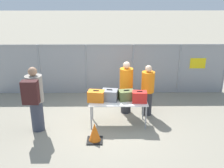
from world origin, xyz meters
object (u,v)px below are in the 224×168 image
Objects in this scene: inspection_table at (118,103)px; traveler_hooded at (35,97)px; suitcase_red at (139,97)px; suitcase_grey at (110,95)px; traffic_cone at (95,133)px; utility_trailer at (136,69)px; suitcase_olive at (126,95)px; suitcase_orange at (96,96)px; security_worker_near at (126,87)px; security_worker_far at (148,90)px.

inspection_table is 2.34m from traveler_hooded.
inspection_table is 0.64m from suitcase_red.
suitcase_grey reaches higher than inspection_table.
traffic_cone is (1.64, -0.55, -0.78)m from traveler_hooded.
traffic_cone is (-1.25, -0.86, -0.66)m from suitcase_red.
utility_trailer is at bearing 74.42° from suitcase_grey.
suitcase_red is at bearing -24.81° from suitcase_olive.
suitcase_orange is 0.88m from suitcase_olive.
suitcase_red is (1.24, -0.08, 0.00)m from suitcase_orange.
traffic_cone is at bearing -106.72° from utility_trailer.
security_worker_near is 0.51× the size of utility_trailer.
suitcase_grey reaches higher than traffic_cone.
traveler_hooded is at bearing 5.35° from security_worker_near.
traveler_hooded reaches higher than security_worker_near.
suitcase_red reaches higher than suitcase_olive.
suitcase_grey is 0.98× the size of traffic_cone.
inspection_table is 3.31× the size of suitcase_orange.
traveler_hooded is at bearing -170.70° from inspection_table.
security_worker_far reaches higher than suitcase_orange.
suitcase_grey is at bearing 160.99° from inspection_table.
suitcase_red reaches higher than utility_trailer.
traveler_hooded reaches higher than suitcase_olive.
suitcase_red is (0.85, -0.15, 0.00)m from suitcase_grey.
traffic_cone is at bearing -90.46° from suitcase_orange.
security_worker_near is at bearing 40.57° from suitcase_orange.
traveler_hooded is at bearing -169.36° from suitcase_olive.
traffic_cone is (-0.64, -0.93, -0.44)m from inspection_table.
suitcase_olive is 4.54m from utility_trailer.
security_worker_near reaches higher than utility_trailer.
utility_trailer is (0.06, 3.91, -0.46)m from security_worker_far.
suitcase_olive is at bearing 155.19° from suitcase_red.
security_worker_near reaches higher than security_worker_far.
suitcase_grey is 0.86m from suitcase_red.
security_worker_near is at bearing 5.44° from traveler_hooded.
security_worker_near is 0.68m from security_worker_far.
inspection_table is 3.31× the size of suitcase_grey.
security_worker_far is (1.58, 0.63, -0.05)m from suitcase_orange.
security_worker_near is at bearing -100.88° from utility_trailer.
suitcase_grey reaches higher than suitcase_olive.
traffic_cone is (-1.58, -1.57, -0.60)m from security_worker_far.
suitcase_grey is at bearing -105.58° from utility_trailer.
suitcase_olive reaches higher than inspection_table.
suitcase_orange reaches higher than inspection_table.
inspection_table is 1.02× the size of security_worker_far.
traveler_hooded is 1.89m from traffic_cone.
inspection_table is 0.98× the size of security_worker_near.
traveler_hooded is 1.14× the size of security_worker_far.
traffic_cone is (-1.65, -5.48, -0.15)m from utility_trailer.
suitcase_red is at bearing -94.95° from utility_trailer.
suitcase_grey is 0.15× the size of utility_trailer.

